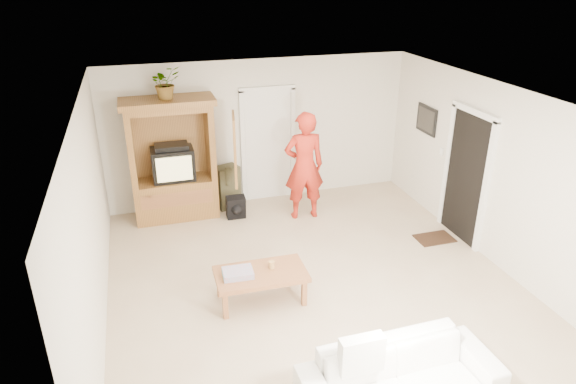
% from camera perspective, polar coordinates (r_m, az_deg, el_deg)
% --- Properties ---
extents(floor, '(6.00, 6.00, 0.00)m').
position_cam_1_polar(floor, '(7.30, 2.76, -9.97)').
color(floor, tan).
rests_on(floor, ground).
extents(ceiling, '(6.00, 6.00, 0.00)m').
position_cam_1_polar(ceiling, '(6.23, 3.23, 10.28)').
color(ceiling, white).
rests_on(ceiling, floor).
extents(wall_back, '(5.50, 0.00, 5.50)m').
position_cam_1_polar(wall_back, '(9.35, -3.19, 6.71)').
color(wall_back, silver).
rests_on(wall_back, floor).
extents(wall_front, '(5.50, 0.00, 5.50)m').
position_cam_1_polar(wall_front, '(4.38, 16.72, -16.48)').
color(wall_front, silver).
rests_on(wall_front, floor).
extents(wall_left, '(0.00, 6.00, 6.00)m').
position_cam_1_polar(wall_left, '(6.37, -21.10, -3.58)').
color(wall_left, silver).
rests_on(wall_left, floor).
extents(wall_right, '(0.00, 6.00, 6.00)m').
position_cam_1_polar(wall_right, '(7.96, 22.00, 1.78)').
color(wall_right, silver).
rests_on(wall_right, floor).
extents(armoire, '(1.82, 1.14, 2.10)m').
position_cam_1_polar(armoire, '(8.95, -12.47, 2.69)').
color(armoire, '#8F5E2C').
rests_on(armoire, floor).
extents(door_back, '(0.85, 0.05, 2.04)m').
position_cam_1_polar(door_back, '(9.45, -2.22, 5.12)').
color(door_back, white).
rests_on(door_back, floor).
extents(doorway_right, '(0.05, 0.90, 2.04)m').
position_cam_1_polar(doorway_right, '(8.48, 19.17, 1.50)').
color(doorway_right, black).
rests_on(doorway_right, floor).
extents(framed_picture, '(0.03, 0.60, 0.48)m').
position_cam_1_polar(framed_picture, '(9.32, 15.16, 7.76)').
color(framed_picture, black).
rests_on(framed_picture, wall_right).
extents(doormat, '(0.60, 0.40, 0.02)m').
position_cam_1_polar(doormat, '(8.67, 15.96, -4.97)').
color(doormat, '#382316').
rests_on(doormat, floor).
extents(plant, '(0.60, 0.57, 0.52)m').
position_cam_1_polar(plant, '(8.51, -13.49, 11.73)').
color(plant, '#4C7238').
rests_on(plant, armoire).
extents(man, '(0.72, 0.50, 1.89)m').
position_cam_1_polar(man, '(8.70, 1.81, 2.91)').
color(man, red).
rests_on(man, floor).
extents(sofa, '(2.03, 0.83, 0.59)m').
position_cam_1_polar(sofa, '(5.56, 12.39, -19.52)').
color(sofa, white).
rests_on(sofa, floor).
extents(coffee_table, '(1.19, 0.66, 0.44)m').
position_cam_1_polar(coffee_table, '(6.74, -3.03, -9.27)').
color(coffee_table, '#9D6236').
rests_on(coffee_table, floor).
extents(towel, '(0.39, 0.30, 0.08)m').
position_cam_1_polar(towel, '(6.63, -5.59, -8.95)').
color(towel, '#F05061').
rests_on(towel, coffee_table).
extents(candle, '(0.08, 0.08, 0.10)m').
position_cam_1_polar(candle, '(6.76, -1.83, -8.07)').
color(candle, tan).
rests_on(candle, coffee_table).
extents(backpack_black, '(0.33, 0.20, 0.40)m').
position_cam_1_polar(backpack_black, '(8.96, -5.81, -1.73)').
color(backpack_black, black).
rests_on(backpack_black, floor).
extents(backpack_olive, '(0.49, 0.42, 0.78)m').
position_cam_1_polar(backpack_olive, '(9.33, -6.77, 0.57)').
color(backpack_olive, '#47442B').
rests_on(backpack_olive, floor).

